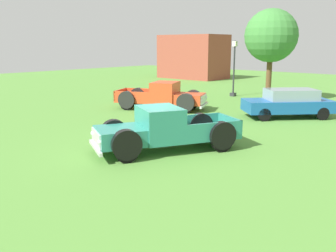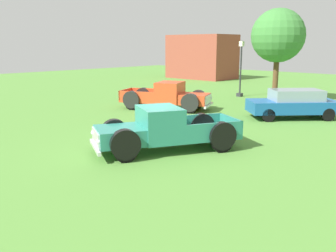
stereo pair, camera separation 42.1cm
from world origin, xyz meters
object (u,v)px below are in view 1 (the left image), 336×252
pickup_truck_foreground (158,131)px  sedan_distant_a (288,103)px  pickup_truck_behind_left (166,96)px  oak_tree_west (271,36)px  lamp_post_near (234,67)px

pickup_truck_foreground → sedan_distant_a: 9.20m
pickup_truck_behind_left → sedan_distant_a: 6.89m
pickup_truck_behind_left → oak_tree_west: 8.53m
pickup_truck_foreground → lamp_post_near: 15.59m
sedan_distant_a → lamp_post_near: lamp_post_near is taller
pickup_truck_foreground → sedan_distant_a: size_ratio=1.21×
sedan_distant_a → oak_tree_west: (-3.59, 4.80, 3.53)m
pickup_truck_foreground → pickup_truck_behind_left: pickup_truck_behind_left is taller
pickup_truck_behind_left → oak_tree_west: size_ratio=0.92×
sedan_distant_a → lamp_post_near: 8.53m
sedan_distant_a → lamp_post_near: (-6.61, 5.22, 1.35)m
pickup_truck_foreground → oak_tree_west: (-2.83, 13.97, 3.55)m
pickup_truck_behind_left → lamp_post_near: bearing=91.2°
sedan_distant_a → oak_tree_west: 6.96m
pickup_truck_behind_left → lamp_post_near: lamp_post_near is taller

